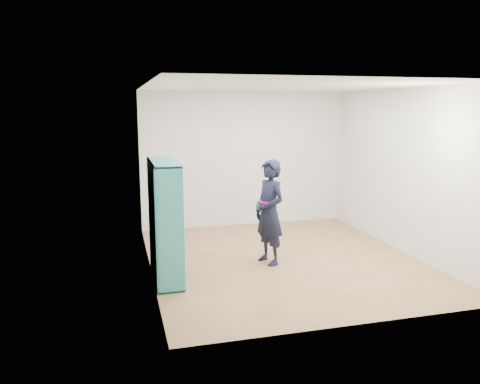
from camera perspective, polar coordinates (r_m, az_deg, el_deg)
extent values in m
plane|color=brown|center=(7.27, 5.33, -8.19)|extent=(4.50, 4.50, 0.00)
plane|color=white|center=(6.89, 5.70, 12.75)|extent=(4.50, 4.50, 0.00)
cube|color=silver|center=(6.55, -11.14, 1.31)|extent=(0.02, 4.50, 2.60)
cube|color=silver|center=(7.88, 19.28, 2.44)|extent=(0.02, 4.50, 2.60)
cube|color=silver|center=(9.09, 0.56, 4.02)|extent=(4.00, 0.02, 2.60)
cube|color=silver|center=(4.95, 14.60, -1.76)|extent=(4.00, 0.02, 2.60)
cube|color=teal|center=(5.81, -8.54, -4.81)|extent=(0.35, 0.03, 1.60)
cube|color=teal|center=(6.95, -9.64, -2.32)|extent=(0.35, 0.03, 1.60)
cube|color=teal|center=(6.61, -8.94, -10.10)|extent=(0.35, 1.20, 0.03)
cube|color=teal|center=(6.24, -9.35, 3.60)|extent=(0.35, 1.20, 0.03)
cube|color=teal|center=(6.36, -10.60, -3.53)|extent=(0.03, 1.20, 1.60)
cube|color=teal|center=(6.19, -8.96, -3.87)|extent=(0.33, 0.03, 1.55)
cube|color=teal|center=(6.56, -9.32, -3.06)|extent=(0.33, 0.03, 1.55)
cube|color=teal|center=(6.48, -9.04, -6.78)|extent=(0.33, 1.15, 0.03)
cube|color=teal|center=(6.38, -9.14, -3.45)|extent=(0.33, 1.15, 0.03)
cube|color=teal|center=(6.30, -9.24, -0.02)|extent=(0.33, 1.15, 0.03)
cube|color=beige|center=(6.22, -8.38, -10.75)|extent=(0.22, 0.14, 0.08)
cube|color=black|center=(6.02, -8.35, -6.70)|extent=(0.18, 0.16, 0.26)
cube|color=maroon|center=(5.92, -8.45, -3.05)|extent=(0.18, 0.16, 0.27)
cube|color=silver|center=(5.91, -8.68, -0.16)|extent=(0.22, 0.14, 0.08)
cube|color=navy|center=(6.51, -8.65, -9.13)|extent=(0.18, 0.16, 0.22)
cube|color=brown|center=(6.39, -8.75, -5.94)|extent=(0.18, 0.16, 0.20)
cube|color=#BFB28C|center=(6.36, -8.97, -3.10)|extent=(0.22, 0.14, 0.06)
cube|color=#26594C|center=(6.22, -8.95, 1.02)|extent=(0.18, 0.16, 0.22)
cube|color=beige|center=(6.87, -9.02, -7.94)|extent=(0.18, 0.16, 0.26)
cube|color=black|center=(6.83, -9.22, -5.42)|extent=(0.22, 0.14, 0.08)
cube|color=maroon|center=(6.67, -9.21, -1.68)|extent=(0.18, 0.16, 0.24)
cube|color=silver|center=(6.59, -9.31, 1.77)|extent=(0.18, 0.16, 0.27)
imported|color=black|center=(6.90, 3.62, -2.46)|extent=(0.53, 0.66, 1.56)
torus|color=#B40D75|center=(6.87, 3.64, -1.18)|extent=(0.41, 0.41, 0.04)
cube|color=silver|center=(6.86, 2.26, -1.64)|extent=(0.07, 0.09, 0.14)
cube|color=black|center=(6.86, 2.26, -1.64)|extent=(0.06, 0.09, 0.14)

